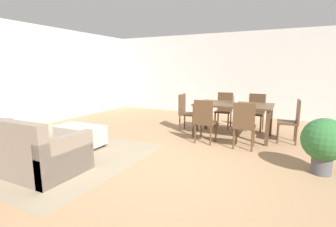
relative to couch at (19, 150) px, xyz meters
name	(u,v)px	position (x,y,z in m)	size (l,w,h in m)	color
ground_plane	(166,165)	(2.01, 1.11, -0.29)	(10.80, 10.80, 0.00)	#9E7A56
wall_back	(234,75)	(2.01, 6.11, 1.06)	(9.00, 0.12, 2.70)	beige
wall_left	(14,77)	(-2.49, 1.61, 1.06)	(0.12, 11.00, 2.70)	beige
area_rug	(55,155)	(0.02, 0.63, -0.29)	(3.00, 2.80, 0.01)	gray
couch	(19,150)	(0.00, 0.00, 0.00)	(2.10, 0.93, 0.86)	gray
ottoman_table	(79,135)	(0.03, 1.21, -0.05)	(0.98, 0.55, 0.43)	#B7AD9E
dining_table	(233,108)	(2.60, 3.37, 0.38)	(1.67, 0.99, 0.76)	#513823
dining_chair_near_left	(205,119)	(2.19, 2.55, 0.23)	(0.42, 0.42, 0.92)	#513823
dining_chair_near_right	(244,123)	(2.99, 2.51, 0.23)	(0.42, 0.42, 0.92)	#513823
dining_chair_far_left	(224,108)	(2.19, 4.20, 0.23)	(0.41, 0.41, 0.92)	#513823
dining_chair_far_right	(256,110)	(2.99, 4.22, 0.23)	(0.42, 0.42, 0.92)	#513823
dining_chair_head_east	(292,119)	(3.82, 3.39, 0.23)	(0.42, 0.42, 0.92)	#513823
dining_chair_head_west	(186,110)	(1.41, 3.40, 0.23)	(0.41, 0.41, 0.92)	#513823
vase_centerpiece	(235,100)	(2.63, 3.38, 0.56)	(0.11, 0.11, 0.19)	silver
potted_plant	(324,142)	(4.24, 1.84, 0.20)	(0.63, 0.63, 0.84)	#4C4C51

